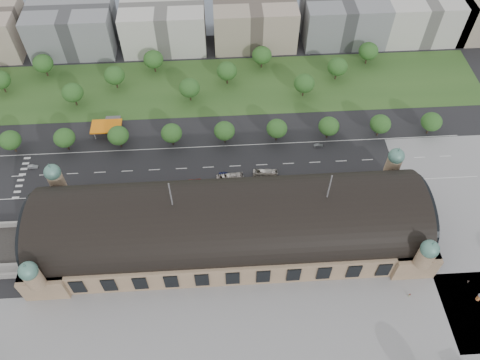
{
  "coord_description": "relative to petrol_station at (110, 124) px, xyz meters",
  "views": [
    {
      "loc": [
        -2.1,
        -97.19,
        159.61
      ],
      "look_at": [
        5.01,
        18.74,
        14.0
      ],
      "focal_mm": 35.0,
      "sensor_mm": 36.0,
      "label": 1
    }
  ],
  "objects": [
    {
      "name": "office_2",
      "position": [
        -26.09,
        67.72,
        9.05
      ],
      "size": [
        45.0,
        32.0,
        24.0
      ],
      "primitive_type": "cube",
      "color": "gray",
      "rests_on": "ground"
    },
    {
      "name": "advertising_column",
      "position": [
        142.2,
        -96.06,
        -1.25
      ],
      "size": [
        1.72,
        1.72,
        3.27
      ],
      "color": "#D0343E",
      "rests_on": "ground"
    },
    {
      "name": "parked_car_1",
      "position": [
        -11.94,
        -43.93,
        -2.26
      ],
      "size": [
        5.43,
        4.21,
        1.37
      ],
      "primitive_type": "imported",
      "rotation": [
        0.0,
        0.0,
        -1.12
      ],
      "color": "maroon",
      "rests_on": "ground"
    },
    {
      "name": "pedestrian_0",
      "position": [
        117.8,
        -93.28,
        -2.09
      ],
      "size": [
        0.95,
        0.74,
        1.72
      ],
      "primitive_type": "imported",
      "rotation": [
        0.0,
        0.0,
        -0.35
      ],
      "color": "gray",
      "rests_on": "ground"
    },
    {
      "name": "traffic_car_6",
      "position": [
        130.52,
        -27.69,
        -2.18
      ],
      "size": [
        5.56,
        2.58,
        1.54
      ],
      "primitive_type": "imported",
      "rotation": [
        0.0,
        0.0,
        -1.57
      ],
      "color": "silver",
      "rests_on": "ground"
    },
    {
      "name": "grass_belt",
      "position": [
        38.91,
        27.72,
        -2.95
      ],
      "size": [
        300.0,
        45.0,
        0.1
      ],
      "primitive_type": "cube",
      "color": "#2B4E1F",
      "rests_on": "ground"
    },
    {
      "name": "tree_belt_5",
      "position": [
        18.91,
        41.72,
        5.1
      ],
      "size": [
        10.4,
        10.4,
        12.48
      ],
      "color": "#2D2116",
      "rests_on": "ground"
    },
    {
      "name": "tree_row_1",
      "position": [
        -42.09,
        -12.28,
        4.48
      ],
      "size": [
        9.6,
        9.6,
        11.52
      ],
      "color": "#2D2116",
      "rests_on": "ground"
    },
    {
      "name": "ground",
      "position": [
        53.91,
        -65.28,
        -2.95
      ],
      "size": [
        900.0,
        900.0,
        0.0
      ],
      "primitive_type": "plane",
      "color": "black",
      "rests_on": "ground"
    },
    {
      "name": "parked_car_3",
      "position": [
        -9.77,
        -40.28,
        -2.16
      ],
      "size": [
        4.99,
        3.46,
        1.58
      ],
      "primitive_type": "imported",
      "rotation": [
        0.0,
        0.0,
        -1.19
      ],
      "color": "#55575C",
      "rests_on": "ground"
    },
    {
      "name": "tree_row_3",
      "position": [
        5.91,
        -12.28,
        4.48
      ],
      "size": [
        9.6,
        9.6,
        11.52
      ],
      "color": "#2D2116",
      "rests_on": "ground"
    },
    {
      "name": "parked_car_6",
      "position": [
        35.91,
        -44.28,
        -2.24
      ],
      "size": [
        5.05,
        4.66,
        1.42
      ],
      "primitive_type": "imported",
      "rotation": [
        0.0,
        0.0,
        -0.88
      ],
      "color": "black",
      "rests_on": "ground"
    },
    {
      "name": "parked_car_4",
      "position": [
        7.95,
        -40.28,
        -2.12
      ],
      "size": [
        5.26,
        3.81,
        1.65
      ],
      "primitive_type": "imported",
      "rotation": [
        0.0,
        0.0,
        -1.11
      ],
      "color": "silver",
      "rests_on": "ground"
    },
    {
      "name": "tree_row_4",
      "position": [
        29.91,
        -12.28,
        4.48
      ],
      "size": [
        9.6,
        9.6,
        11.52
      ],
      "color": "#2D2116",
      "rests_on": "ground"
    },
    {
      "name": "tree_belt_7",
      "position": [
        56.91,
        29.72,
        5.1
      ],
      "size": [
        10.4,
        10.4,
        12.48
      ],
      "color": "#2D2116",
      "rests_on": "ground"
    },
    {
      "name": "station",
      "position": [
        53.91,
        -65.28,
        7.33
      ],
      "size": [
        150.0,
        48.4,
        44.3
      ],
      "color": "#A18464",
      "rests_on": "ground"
    },
    {
      "name": "tree_belt_2",
      "position": [
        -38.09,
        41.72,
        5.1
      ],
      "size": [
        10.4,
        10.4,
        12.48
      ],
      "color": "#2D2116",
      "rests_on": "ground"
    },
    {
      "name": "tree_belt_11",
      "position": [
        132.91,
        41.72,
        5.1
      ],
      "size": [
        10.4,
        10.4,
        12.48
      ],
      "color": "#2D2116",
      "rests_on": "ground"
    },
    {
      "name": "office_6",
      "position": [
        168.91,
        67.72,
        9.05
      ],
      "size": [
        45.0,
        32.0,
        24.0
      ],
      "primitive_type": "cube",
      "color": "#B5B2AB",
      "rests_on": "ground"
    },
    {
      "name": "traffic_car_1",
      "position": [
        -32.17,
        -22.76,
        -2.23
      ],
      "size": [
        4.38,
        1.53,
        1.44
      ],
      "primitive_type": "imported",
      "rotation": [
        0.0,
        0.0,
        1.57
      ],
      "color": "#999CA1",
      "rests_on": "ground"
    },
    {
      "name": "plaza_south",
      "position": [
        63.91,
        -109.28,
        -2.95
      ],
      "size": [
        190.0,
        48.0,
        0.12
      ],
      "primitive_type": "cube",
      "color": "gray",
      "rests_on": "ground"
    },
    {
      "name": "tree_row_5",
      "position": [
        53.91,
        -12.28,
        4.48
      ],
      "size": [
        9.6,
        9.6,
        11.52
      ],
      "color": "#2D2116",
      "rests_on": "ground"
    },
    {
      "name": "bus_east",
      "position": [
        70.87,
        -33.42,
        -1.43
      ],
      "size": [
        11.07,
        3.43,
        3.03
      ],
      "primitive_type": "imported",
      "rotation": [
        0.0,
        0.0,
        1.49
      ],
      "color": "silver",
      "rests_on": "ground"
    },
    {
      "name": "tree_row_2",
      "position": [
        -18.09,
        -12.28,
        4.48
      ],
      "size": [
        9.6,
        9.6,
        11.52
      ],
      "color": "#2D2116",
      "rests_on": "ground"
    },
    {
      "name": "bus_west",
      "position": [
        36.41,
        -38.28,
        -1.06
      ],
      "size": [
        13.78,
        4.25,
        3.78
      ],
      "primitive_type": "imported",
      "rotation": [
        0.0,
        0.0,
        1.65
      ],
      "color": "#B2231C",
      "rests_on": "ground"
    },
    {
      "name": "office_5",
      "position": [
        123.91,
        67.72,
        9.05
      ],
      "size": [
        45.0,
        32.0,
        24.0
      ],
      "primitive_type": "cube",
      "color": "gray",
      "rests_on": "ground"
    },
    {
      "name": "petrol_station",
      "position": [
        0.0,
        0.0,
        0.0
      ],
      "size": [
        14.0,
        13.0,
        5.05
      ],
      "color": "orange",
      "rests_on": "ground"
    },
    {
      "name": "parked_car_2",
      "position": [
        -10.72,
        -43.08,
        -2.23
      ],
      "size": [
        5.35,
        3.96,
        1.44
      ],
      "primitive_type": "imported",
      "rotation": [
        0.0,
        0.0,
        -1.12
      ],
      "color": "#161B3F",
      "rests_on": "ground"
    },
    {
      "name": "parked_car_0",
      "position": [
        1.57,
        -40.28,
        -2.14
      ],
      "size": [
        5.12,
        3.94,
        1.62
      ],
      "primitive_type": "imported",
      "rotation": [
        0.0,
        0.0,
        -1.05
      ],
      "color": "black",
      "rests_on": "ground"
    },
    {
      "name": "tree_belt_1",
      "position": [
        -57.09,
        29.72,
        5.1
      ],
      "size": [
        10.4,
        10.4,
        12.48
      ],
      "color": "#2D2116",
      "rests_on": "ground"
    },
    {
      "name": "traffic_car_5",
      "position": [
        97.13,
        -17.83,
        -2.24
      ],
      "size": [
        4.31,
        1.54,
        1.41
      ],
      "primitive_type": "imported",
      "rotation": [
        0.0,
        0.0,
        1.56
      ],
      "color": "#585C60",
      "rests_on": "ground"
    },
    {
      "name": "tree_belt_10",
      "position": [
        113.91,
        29.72,
        5.1
      ],
      "size": [
        10.4,
        10.4,
        12.48
      ],
      "color": "#2D2116",
      "rests_on": "ground"
    },
    {
      "name": "traffic_car_4",
      "position": [
        52.42,
        -31.75,
        -2.29
      ],
      "size": [
        3.92,
        1.72,
        1.31
      ],
      "primitive_type": "imported",
      "rotation": [
        0.0,
        0.0,
        -1.61
      ],
      "color": "#1B204B",
      "rests_on": "ground"
    },
    {
      "name": "tree_belt_8",
      "position": [
        75.91,
        41.72,
        5.1
      ],
      "size": [
        10.4,
        10.4,
        12.48
      ],
      "color": "#2D2116",
      "rests_on": "ground"
    },
    {
      "name": "parked_car_5",
      "position": [
        24.75,
        -40.28,
        -2.18
      ],
      "size": [
        6.04,
        5.12,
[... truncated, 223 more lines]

